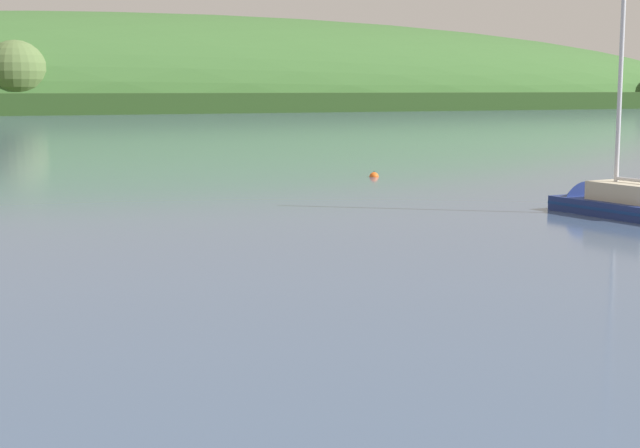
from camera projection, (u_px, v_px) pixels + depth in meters
name	position (u px, v px, depth m)	size (l,w,h in m)	color
far_shoreline_hill	(168.00, 108.00, 277.03)	(542.64, 109.89, 53.94)	#27431B
sailboat_near_mooring	(613.00, 210.00, 44.28)	(3.22, 8.63, 13.49)	navy
mooring_buoy_foreground	(374.00, 177.00, 63.15)	(0.61, 0.61, 0.69)	#EA5B19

